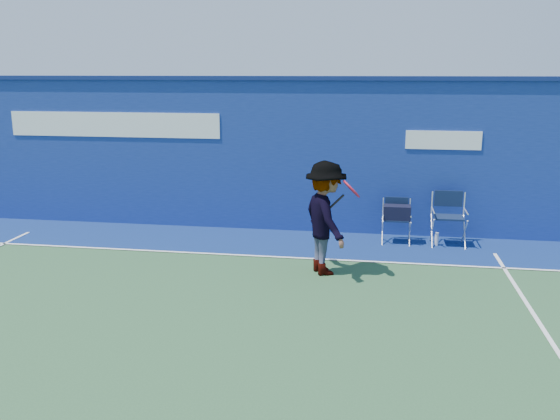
% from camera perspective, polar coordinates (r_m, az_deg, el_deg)
% --- Properties ---
extents(ground, '(80.00, 80.00, 0.00)m').
position_cam_1_polar(ground, '(7.63, -9.63, -11.59)').
color(ground, '#2B512F').
rests_on(ground, ground).
extents(stadium_wall, '(24.00, 0.50, 3.08)m').
position_cam_1_polar(stadium_wall, '(12.08, -2.08, 5.50)').
color(stadium_wall, navy).
rests_on(stadium_wall, ground).
extents(out_of_bounds_strip, '(24.00, 1.80, 0.01)m').
position_cam_1_polar(out_of_bounds_strip, '(11.34, -3.06, -3.02)').
color(out_of_bounds_strip, navy).
rests_on(out_of_bounds_strip, ground).
extents(court_lines, '(24.00, 12.00, 0.01)m').
position_cam_1_polar(court_lines, '(8.15, -8.28, -9.79)').
color(court_lines, white).
rests_on(court_lines, out_of_bounds_strip).
extents(directors_chair_left, '(0.50, 0.45, 0.84)m').
position_cam_1_polar(directors_chair_left, '(11.36, 11.12, -1.41)').
color(directors_chair_left, silver).
rests_on(directors_chair_left, ground).
extents(directors_chair_right, '(0.59, 0.53, 0.99)m').
position_cam_1_polar(directors_chair_right, '(11.46, 15.87, -1.76)').
color(directors_chair_right, silver).
rests_on(directors_chair_right, ground).
extents(water_bottle, '(0.07, 0.07, 0.25)m').
position_cam_1_polar(water_bottle, '(11.41, 14.83, -2.73)').
color(water_bottle, silver).
rests_on(water_bottle, ground).
extents(tennis_player, '(1.15, 1.35, 1.82)m').
position_cam_1_polar(tennis_player, '(9.39, 4.40, -0.77)').
color(tennis_player, '#EA4738').
rests_on(tennis_player, ground).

